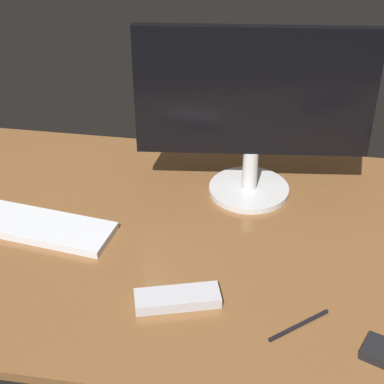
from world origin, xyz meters
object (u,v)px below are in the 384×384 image
keyboard (18,222)px  tv_remote (177,298)px  pen (299,325)px  monitor (254,108)px

keyboard → tv_remote: tv_remote is taller
pen → keyboard: bearing=119.9°
keyboard → pen: bearing=-10.6°
pen → monitor: bearing=65.1°
tv_remote → monitor: bearing=58.9°
monitor → keyboard: monitor is taller
keyboard → tv_remote: bearing=-17.0°
tv_remote → pen: (22.96, -2.63, -0.68)cm
monitor → pen: bearing=-80.2°
keyboard → tv_remote: (39.78, -18.66, 0.22)cm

